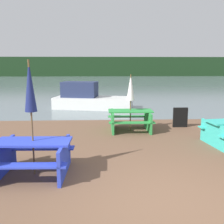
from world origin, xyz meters
TOP-DOWN VIEW (x-y plane):
  - ground_plane at (0.00, 0.00)m, footprint 60.00×60.00m
  - water at (0.00, 32.01)m, footprint 60.00×50.00m
  - far_treeline at (0.00, 52.01)m, footprint 80.00×1.60m
  - picnic_table_blue at (-2.58, 1.42)m, footprint 1.62×1.42m
  - picnic_table_green at (-0.07, 5.17)m, footprint 1.58×1.39m
  - umbrella_white at (-0.07, 5.17)m, footprint 0.29×0.29m
  - umbrella_navy at (-2.58, 1.42)m, footprint 0.25×0.25m
  - boat at (-1.75, 10.18)m, footprint 4.41×2.43m
  - signboard at (1.88, 5.59)m, footprint 0.55×0.08m

SIDE VIEW (x-z plane):
  - water at x=0.00m, z-range 0.00..0.00m
  - ground_plane at x=0.00m, z-range 0.00..0.00m
  - signboard at x=1.88m, z-range 0.00..0.75m
  - picnic_table_green at x=-0.07m, z-range 0.07..0.81m
  - picnic_table_blue at x=-2.58m, z-range 0.07..0.82m
  - boat at x=-1.75m, z-range -0.20..1.24m
  - umbrella_white at x=-0.07m, z-range 0.53..2.54m
  - umbrella_navy at x=-2.58m, z-range 0.66..3.10m
  - far_treeline at x=0.00m, z-range 0.00..4.00m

